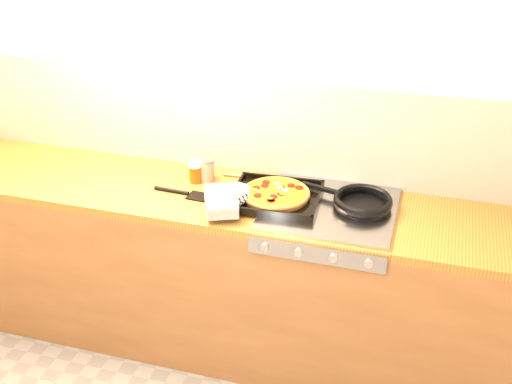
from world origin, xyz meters
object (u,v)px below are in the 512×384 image
(frying_pan, at_px, (362,202))
(juice_glass, at_px, (195,171))
(pizza_on_tray, at_px, (261,196))
(tomato_can, at_px, (206,170))

(frying_pan, height_order, juice_glass, juice_glass)
(pizza_on_tray, xyz_separation_m, tomato_can, (-0.33, 0.16, 0.01))
(juice_glass, bearing_deg, tomato_can, 35.19)
(pizza_on_tray, height_order, juice_glass, juice_glass)
(juice_glass, bearing_deg, frying_pan, -3.03)
(pizza_on_tray, bearing_deg, frying_pan, 10.29)
(tomato_can, bearing_deg, juice_glass, -144.81)
(pizza_on_tray, distance_m, juice_glass, 0.40)
(pizza_on_tray, xyz_separation_m, frying_pan, (0.46, 0.08, -0.00))
(frying_pan, relative_size, tomato_can, 4.20)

